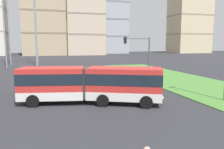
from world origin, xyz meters
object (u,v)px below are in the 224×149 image
Objects in this scene: apartment_tower_eastcentre at (105,13)px; apartment_tower_westcentre at (44,13)px; car_maroon_sedan at (40,86)px; traffic_light_far_right at (140,52)px; articulated_bus at (91,84)px; apartment_tower_east at (190,7)px.

apartment_tower_westcentre is at bearing -160.22° from apartment_tower_eastcentre.
car_maroon_sedan is 12.70m from traffic_light_far_right.
apartment_tower_eastcentre is (27.13, 98.53, 19.69)m from articulated_bus.
traffic_light_far_right is 0.12× the size of apartment_tower_east.
car_maroon_sedan is (-4.18, 4.99, -0.90)m from articulated_bus.
articulated_bus is at bearing -50.06° from car_maroon_sedan.
car_maroon_sedan is 84.28m from apartment_tower_westcentre.
traffic_light_far_right is 107.35m from apartment_tower_east.
car_maroon_sedan is at bearing -132.32° from apartment_tower_east.
articulated_bus is at bearing -105.40° from apartment_tower_eastcentre.
apartment_tower_westcentre reaches higher than articulated_bus.
apartment_tower_westcentre is 33.02m from apartment_tower_eastcentre.
apartment_tower_westcentre is at bearing 98.29° from traffic_light_far_right.
apartment_tower_east is (65.46, 82.44, 21.03)m from traffic_light_far_right.
car_maroon_sedan is 0.10× the size of apartment_tower_eastcentre.
apartment_tower_east is at bearing -10.43° from apartment_tower_eastcentre.
car_maroon_sedan is at bearing -90.26° from apartment_tower_westcentre.
car_maroon_sedan is 100.77m from apartment_tower_eastcentre.
apartment_tower_eastcentre is at bearing 71.49° from car_maroon_sedan.
car_maroon_sedan is 0.09× the size of apartment_tower_east.
apartment_tower_east is at bearing 51.55° from traffic_light_far_right.
apartment_tower_eastcentre is at bearing 19.78° from apartment_tower_westcentre.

